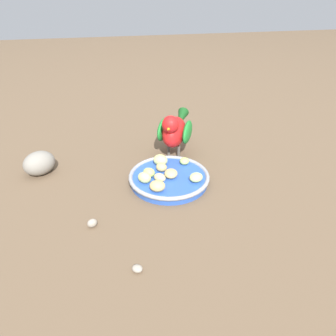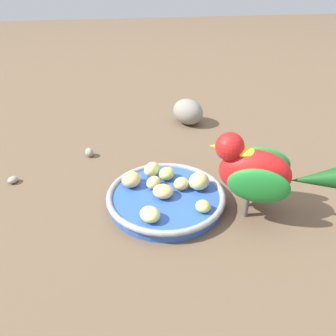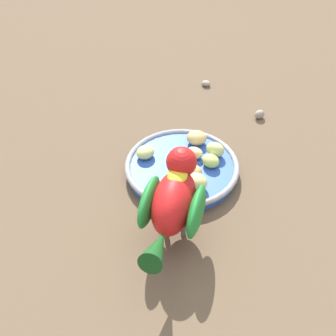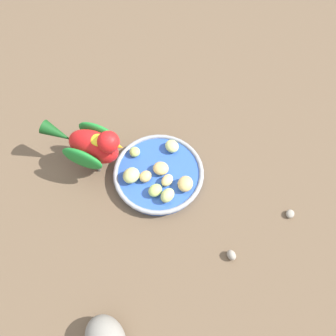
# 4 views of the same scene
# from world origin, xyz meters

# --- Properties ---
(ground_plane) EXTENTS (4.00, 4.00, 0.00)m
(ground_plane) POSITION_xyz_m (0.00, 0.00, 0.00)
(ground_plane) COLOR brown
(feeding_bowl) EXTENTS (0.21, 0.21, 0.02)m
(feeding_bowl) POSITION_xyz_m (0.03, 0.01, 0.01)
(feeding_bowl) COLOR #2D56B7
(feeding_bowl) RESTS_ON ground_plane
(apple_piece_0) EXTENTS (0.04, 0.04, 0.02)m
(apple_piece_0) POSITION_xyz_m (0.01, 0.03, 0.03)
(apple_piece_0) COLOR tan
(apple_piece_0) RESTS_ON feeding_bowl
(apple_piece_1) EXTENTS (0.04, 0.05, 0.02)m
(apple_piece_1) POSITION_xyz_m (0.03, 0.00, 0.03)
(apple_piece_1) COLOR tan
(apple_piece_1) RESTS_ON feeding_bowl
(apple_piece_2) EXTENTS (0.04, 0.04, 0.03)m
(apple_piece_2) POSITION_xyz_m (-0.04, -0.01, 0.03)
(apple_piece_2) COLOR #C6D17A
(apple_piece_2) RESTS_ON feeding_bowl
(apple_piece_3) EXTENTS (0.04, 0.04, 0.02)m
(apple_piece_3) POSITION_xyz_m (-0.02, 0.01, 0.03)
(apple_piece_3) COLOR #B2CC66
(apple_piece_3) RESTS_ON feeding_bowl
(apple_piece_4) EXTENTS (0.04, 0.04, 0.02)m
(apple_piece_4) POSITION_xyz_m (0.09, -0.03, 0.03)
(apple_piece_4) COLOR #C6D17A
(apple_piece_4) RESTS_ON feeding_bowl
(apple_piece_5) EXTENTS (0.05, 0.05, 0.03)m
(apple_piece_5) POSITION_xyz_m (0.01, 0.07, 0.03)
(apple_piece_5) COLOR #C6D17A
(apple_piece_5) RESTS_ON feeding_bowl
(apple_piece_6) EXTENTS (0.05, 0.04, 0.03)m
(apple_piece_6) POSITION_xyz_m (-0.01, -0.05, 0.03)
(apple_piece_6) COLOR tan
(apple_piece_6) RESTS_ON feeding_bowl
(apple_piece_7) EXTENTS (0.03, 0.03, 0.02)m
(apple_piece_7) POSITION_xyz_m (0.08, 0.06, 0.03)
(apple_piece_7) COLOR #B2CC66
(apple_piece_7) RESTS_ON feeding_bowl
(apple_piece_8) EXTENTS (0.04, 0.04, 0.02)m
(apple_piece_8) POSITION_xyz_m (0.00, -0.01, 0.03)
(apple_piece_8) COLOR #E5C67F
(apple_piece_8) RESTS_ON feeding_bowl
(parrot) EXTENTS (0.12, 0.19, 0.14)m
(parrot) POSITION_xyz_m (0.07, 0.15, 0.08)
(parrot) COLOR #59544C
(parrot) RESTS_ON ground_plane
(rock_large) EXTENTS (0.11, 0.10, 0.06)m
(rock_large) POSITION_xyz_m (-0.30, 0.11, 0.03)
(rock_large) COLOR gray
(rock_large) RESTS_ON ground_plane
(pebble_0) EXTENTS (0.03, 0.03, 0.01)m
(pebble_0) POSITION_xyz_m (-0.08, -0.27, 0.01)
(pebble_0) COLOR gray
(pebble_0) RESTS_ON ground_plane
(pebble_1) EXTENTS (0.03, 0.02, 0.02)m
(pebble_1) POSITION_xyz_m (-0.16, -0.13, 0.01)
(pebble_1) COLOR gray
(pebble_1) RESTS_ON ground_plane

